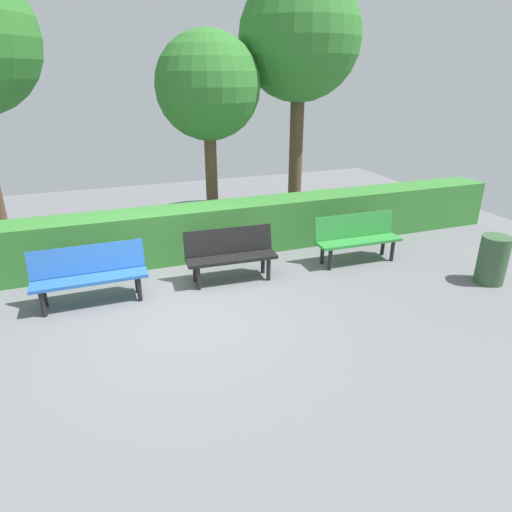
% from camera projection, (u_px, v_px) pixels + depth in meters
% --- Properties ---
extents(ground_plane, '(16.23, 16.23, 0.00)m').
position_uv_depth(ground_plane, '(183.00, 309.00, 6.44)').
color(ground_plane, slate).
extents(bench_green, '(1.58, 0.49, 0.86)m').
position_uv_depth(bench_green, '(357.00, 236.00, 7.94)').
color(bench_green, '#2D8C38').
rests_on(bench_green, ground_plane).
extents(bench_black, '(1.50, 0.53, 0.86)m').
position_uv_depth(bench_black, '(230.00, 252.00, 7.21)').
color(bench_black, black).
rests_on(bench_black, ground_plane).
extents(bench_blue, '(1.64, 0.48, 0.86)m').
position_uv_depth(bench_blue, '(89.00, 272.00, 6.48)').
color(bench_blue, blue).
rests_on(bench_blue, ground_plane).
extents(hedge_row, '(12.23, 0.73, 0.95)m').
position_uv_depth(hedge_row, '(215.00, 230.00, 8.28)').
color(hedge_row, '#387F33').
rests_on(hedge_row, ground_plane).
extents(tree_near, '(2.56, 2.56, 5.16)m').
position_uv_depth(tree_near, '(300.00, 40.00, 9.12)').
color(tree_near, brown).
rests_on(tree_near, ground_plane).
extents(tree_mid, '(2.10, 2.10, 4.02)m').
position_uv_depth(tree_mid, '(208.00, 88.00, 8.70)').
color(tree_mid, brown).
rests_on(tree_mid, ground_plane).
extents(trash_bin, '(0.46, 0.46, 0.80)m').
position_uv_depth(trash_bin, '(493.00, 260.00, 7.14)').
color(trash_bin, '#385938').
rests_on(trash_bin, ground_plane).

